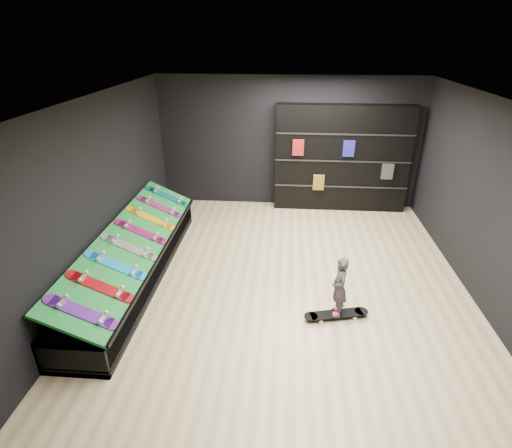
# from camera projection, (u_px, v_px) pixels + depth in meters

# --- Properties ---
(floor) EXTENTS (6.00, 7.00, 0.01)m
(floor) POSITION_uv_depth(u_px,v_px,m) (284.00, 283.00, 6.75)
(floor) COLOR #C9B587
(floor) RESTS_ON ground
(ceiling) EXTENTS (6.00, 7.00, 0.01)m
(ceiling) POSITION_uv_depth(u_px,v_px,m) (291.00, 100.00, 5.44)
(ceiling) COLOR white
(ceiling) RESTS_ON ground
(wall_back) EXTENTS (6.00, 0.02, 3.00)m
(wall_back) POSITION_uv_depth(u_px,v_px,m) (289.00, 143.00, 9.23)
(wall_back) COLOR black
(wall_back) RESTS_ON ground
(wall_front) EXTENTS (6.00, 0.02, 3.00)m
(wall_front) POSITION_uv_depth(u_px,v_px,m) (284.00, 383.00, 2.96)
(wall_front) COLOR black
(wall_front) RESTS_ON ground
(wall_left) EXTENTS (0.02, 7.00, 3.00)m
(wall_left) POSITION_uv_depth(u_px,v_px,m) (98.00, 196.00, 6.31)
(wall_left) COLOR black
(wall_left) RESTS_ON ground
(wall_right) EXTENTS (0.02, 7.00, 3.00)m
(wall_right) POSITION_uv_depth(u_px,v_px,m) (491.00, 208.00, 5.89)
(wall_right) COLOR black
(wall_right) RESTS_ON ground
(display_rack) EXTENTS (0.90, 4.50, 0.50)m
(display_rack) POSITION_uv_depth(u_px,v_px,m) (136.00, 264.00, 6.82)
(display_rack) COLOR black
(display_rack) RESTS_ON ground
(turf_ramp) EXTENTS (0.92, 4.50, 0.46)m
(turf_ramp) POSITION_uv_depth(u_px,v_px,m) (135.00, 241.00, 6.62)
(turf_ramp) COLOR #106723
(turf_ramp) RESTS_ON display_rack
(back_shelving) EXTENTS (3.02, 0.35, 2.42)m
(back_shelving) POSITION_uv_depth(u_px,v_px,m) (342.00, 159.00, 9.11)
(back_shelving) COLOR black
(back_shelving) RESTS_ON ground
(floor_skateboard) EXTENTS (1.00, 0.44, 0.09)m
(floor_skateboard) POSITION_uv_depth(u_px,v_px,m) (336.00, 315.00, 5.91)
(floor_skateboard) COLOR black
(floor_skateboard) RESTS_ON ground
(child) EXTENTS (0.17, 0.23, 0.56)m
(child) POSITION_uv_depth(u_px,v_px,m) (338.00, 298.00, 5.77)
(child) COLOR black
(child) RESTS_ON floor_skateboard
(display_board_0) EXTENTS (0.93, 0.22, 0.50)m
(display_board_0) POSITION_uv_depth(u_px,v_px,m) (82.00, 312.00, 4.90)
(display_board_0) COLOR purple
(display_board_0) RESTS_ON turf_ramp
(display_board_1) EXTENTS (0.93, 0.22, 0.50)m
(display_board_1) POSITION_uv_depth(u_px,v_px,m) (101.00, 287.00, 5.39)
(display_board_1) COLOR red
(display_board_1) RESTS_ON turf_ramp
(display_board_2) EXTENTS (0.93, 0.22, 0.50)m
(display_board_2) POSITION_uv_depth(u_px,v_px,m) (116.00, 265.00, 5.87)
(display_board_2) COLOR blue
(display_board_2) RESTS_ON turf_ramp
(display_board_3) EXTENTS (0.93, 0.22, 0.50)m
(display_board_3) POSITION_uv_depth(u_px,v_px,m) (130.00, 247.00, 6.36)
(display_board_3) COLOR black
(display_board_3) RESTS_ON turf_ramp
(display_board_4) EXTENTS (0.93, 0.22, 0.50)m
(display_board_4) POSITION_uv_depth(u_px,v_px,m) (141.00, 232.00, 6.85)
(display_board_4) COLOR #E5198C
(display_board_4) RESTS_ON turf_ramp
(display_board_5) EXTENTS (0.93, 0.22, 0.50)m
(display_board_5) POSITION_uv_depth(u_px,v_px,m) (151.00, 219.00, 7.33)
(display_board_5) COLOR yellow
(display_board_5) RESTS_ON turf_ramp
(display_board_6) EXTENTS (0.93, 0.22, 0.50)m
(display_board_6) POSITION_uv_depth(u_px,v_px,m) (160.00, 207.00, 7.82)
(display_board_6) COLOR #2626BF
(display_board_6) RESTS_ON turf_ramp
(display_board_7) EXTENTS (0.93, 0.22, 0.50)m
(display_board_7) POSITION_uv_depth(u_px,v_px,m) (167.00, 196.00, 8.31)
(display_board_7) COLOR #0C8C99
(display_board_7) RESTS_ON turf_ramp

